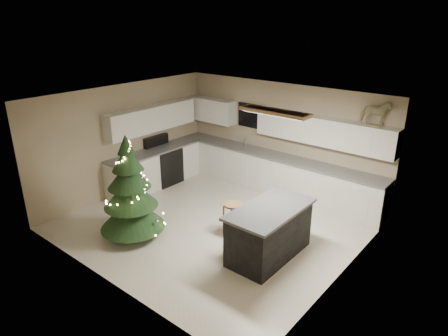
{
  "coord_description": "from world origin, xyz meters",
  "views": [
    {
      "loc": [
        4.79,
        -5.48,
        4.07
      ],
      "look_at": [
        0.0,
        0.35,
        1.15
      ],
      "focal_mm": 32.0,
      "sensor_mm": 36.0,
      "label": 1
    }
  ],
  "objects_px": {
    "bar_stool": "(232,211)",
    "toddler": "(234,232)",
    "christmas_tree": "(131,196)",
    "rocking_horse": "(375,113)",
    "island": "(269,232)"
  },
  "relations": [
    {
      "from": "rocking_horse",
      "to": "toddler",
      "type": "bearing_deg",
      "value": 136.67
    },
    {
      "from": "christmas_tree",
      "to": "toddler",
      "type": "distance_m",
      "value": 2.11
    },
    {
      "from": "bar_stool",
      "to": "toddler",
      "type": "bearing_deg",
      "value": -49.2
    },
    {
      "from": "toddler",
      "to": "bar_stool",
      "type": "bearing_deg",
      "value": 117.1
    },
    {
      "from": "island",
      "to": "christmas_tree",
      "type": "relative_size",
      "value": 0.83
    },
    {
      "from": "bar_stool",
      "to": "christmas_tree",
      "type": "relative_size",
      "value": 0.32
    },
    {
      "from": "christmas_tree",
      "to": "rocking_horse",
      "type": "relative_size",
      "value": 3.3
    },
    {
      "from": "island",
      "to": "rocking_horse",
      "type": "height_order",
      "value": "rocking_horse"
    },
    {
      "from": "bar_stool",
      "to": "rocking_horse",
      "type": "distance_m",
      "value": 3.4
    },
    {
      "from": "island",
      "to": "christmas_tree",
      "type": "height_order",
      "value": "christmas_tree"
    },
    {
      "from": "island",
      "to": "toddler",
      "type": "distance_m",
      "value": 0.62
    },
    {
      "from": "bar_stool",
      "to": "rocking_horse",
      "type": "relative_size",
      "value": 1.06
    },
    {
      "from": "christmas_tree",
      "to": "rocking_horse",
      "type": "xyz_separation_m",
      "value": [
        3.15,
        3.63,
        1.41
      ]
    },
    {
      "from": "christmas_tree",
      "to": "toddler",
      "type": "relative_size",
      "value": 2.29
    },
    {
      "from": "island",
      "to": "rocking_horse",
      "type": "relative_size",
      "value": 2.72
    }
  ]
}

